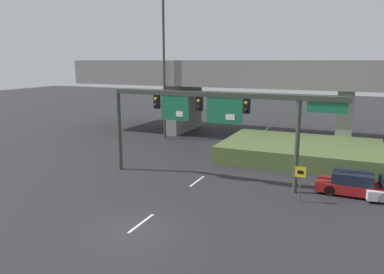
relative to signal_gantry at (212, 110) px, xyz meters
name	(u,v)px	position (x,y,z in m)	size (l,w,h in m)	color
ground_plane	(134,229)	(-0.88, -8.32, -4.87)	(160.00, 160.00, 0.00)	#262628
lane_markings	(215,167)	(-0.88, 3.26, -4.87)	(0.14, 38.70, 0.01)	silver
signal_gantry	(212,110)	(0.00, 0.00, 0.00)	(15.75, 0.44, 6.02)	#383D33
speed_limit_sign	(300,179)	(5.99, -1.49, -3.47)	(0.60, 0.11, 2.14)	#4C4C4C
highway_light_pole_near	(164,50)	(-9.52, 11.50, 4.20)	(0.70, 0.36, 17.38)	#383D33
overpass_bridge	(259,82)	(-0.88, 16.35, 0.91)	(40.71, 9.07, 8.03)	gray
grass_embankment	(301,151)	(4.72, 8.48, -4.18)	(12.46, 8.71, 1.37)	#4C6033
parked_sedan_near_right	(354,185)	(8.88, 1.05, -4.22)	(4.53, 1.89, 1.39)	maroon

